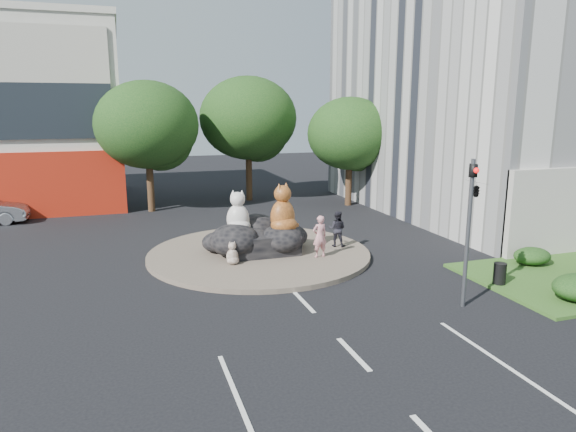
# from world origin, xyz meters

# --- Properties ---
(ground) EXTENTS (120.00, 120.00, 0.00)m
(ground) POSITION_xyz_m (0.00, 0.00, 0.00)
(ground) COLOR black
(ground) RESTS_ON ground
(roundabout_island) EXTENTS (10.00, 10.00, 0.20)m
(roundabout_island) POSITION_xyz_m (0.00, 10.00, 0.10)
(roundabout_island) COLOR brown
(roundabout_island) RESTS_ON ground
(rock_plinth) EXTENTS (3.20, 2.60, 0.90)m
(rock_plinth) POSITION_xyz_m (0.00, 10.00, 0.65)
(rock_plinth) COLOR black
(rock_plinth) RESTS_ON roundabout_island
(tree_left) EXTENTS (6.46, 6.46, 8.27)m
(tree_left) POSITION_xyz_m (-3.93, 22.06, 5.25)
(tree_left) COLOR #382314
(tree_left) RESTS_ON ground
(tree_mid) EXTENTS (6.84, 6.84, 8.76)m
(tree_mid) POSITION_xyz_m (3.07, 24.06, 5.56)
(tree_mid) COLOR #382314
(tree_mid) RESTS_ON ground
(tree_right) EXTENTS (5.70, 5.70, 7.30)m
(tree_right) POSITION_xyz_m (9.07, 20.06, 4.63)
(tree_right) COLOR #382314
(tree_right) RESTS_ON ground
(hedge_back_green) EXTENTS (1.60, 1.28, 0.72)m
(hedge_back_green) POSITION_xyz_m (10.50, 4.80, 0.48)
(hedge_back_green) COLOR #103412
(hedge_back_green) RESTS_ON grass_verge
(traffic_light) EXTENTS (0.44, 1.24, 5.00)m
(traffic_light) POSITION_xyz_m (5.10, 2.00, 3.62)
(traffic_light) COLOR #595B60
(traffic_light) RESTS_ON ground
(street_lamp) EXTENTS (2.34, 0.22, 8.06)m
(street_lamp) POSITION_xyz_m (12.82, 8.00, 4.55)
(street_lamp) COLOR #595B60
(street_lamp) RESTS_ON ground
(cat_white) EXTENTS (1.46, 1.36, 1.96)m
(cat_white) POSITION_xyz_m (-0.92, 10.12, 2.08)
(cat_white) COLOR beige
(cat_white) RESTS_ON rock_plinth
(cat_tabby) EXTENTS (1.76, 1.68, 2.27)m
(cat_tabby) POSITION_xyz_m (0.98, 9.55, 2.23)
(cat_tabby) COLOR #B76B26
(cat_tabby) RESTS_ON rock_plinth
(kitten_calico) EXTENTS (0.63, 0.56, 0.98)m
(kitten_calico) POSITION_xyz_m (-1.54, 8.53, 0.69)
(kitten_calico) COLOR silver
(kitten_calico) RESTS_ON roundabout_island
(kitten_white) EXTENTS (0.58, 0.55, 0.77)m
(kitten_white) POSITION_xyz_m (1.53, 9.58, 0.59)
(kitten_white) COLOR silver
(kitten_white) RESTS_ON roundabout_island
(pedestrian_pink) EXTENTS (0.72, 0.51, 1.85)m
(pedestrian_pink) POSITION_xyz_m (2.29, 8.34, 1.12)
(pedestrian_pink) COLOR #C47F84
(pedestrian_pink) RESTS_ON roundabout_island
(pedestrian_dark) EXTENTS (1.03, 0.98, 1.68)m
(pedestrian_dark) POSITION_xyz_m (3.71, 9.73, 1.04)
(pedestrian_dark) COLOR black
(pedestrian_dark) RESTS_ON roundabout_island
(litter_bin) EXTENTS (0.60, 0.60, 0.80)m
(litter_bin) POSITION_xyz_m (7.50, 3.21, 0.52)
(litter_bin) COLOR black
(litter_bin) RESTS_ON grass_verge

